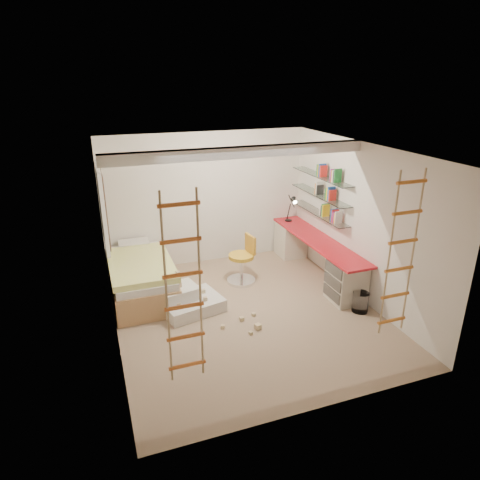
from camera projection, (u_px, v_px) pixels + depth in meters
name	position (u px, v px, depth m)	size (l,w,h in m)	color
floor	(246.00, 313.00, 6.86)	(4.50, 4.50, 0.00)	#9E8265
ceiling_beam	(240.00, 152.00, 6.22)	(4.00, 0.18, 0.16)	white
window_frame	(102.00, 207.00, 7.00)	(0.06, 1.15, 1.35)	white
window_blind	(105.00, 207.00, 7.01)	(0.02, 1.00, 1.20)	#4C2D1E
rope_ladder_left	(183.00, 291.00, 4.35)	(0.41, 0.04, 2.13)	#C45721
rope_ladder_right	(401.00, 256.00, 5.21)	(0.41, 0.04, 2.13)	orange
waste_bin	(360.00, 302.00, 6.86)	(0.26, 0.26, 0.33)	white
desk	(316.00, 256.00, 8.01)	(0.56, 2.80, 0.75)	red
shelves	(320.00, 195.00, 7.90)	(0.25, 1.80, 0.71)	white
bed	(141.00, 277.00, 7.35)	(1.02, 2.00, 0.69)	#AD7F51
task_lamp	(293.00, 205.00, 8.58)	(0.14, 0.36, 0.57)	black
swivel_chair	(242.00, 265.00, 7.79)	(0.59, 0.59, 0.89)	gold
play_platform	(188.00, 301.00, 6.90)	(1.07, 0.92, 0.41)	silver
toy_blocks	(212.00, 303.00, 6.66)	(1.19, 1.18, 0.68)	#CCB284
books	(320.00, 189.00, 7.86)	(0.14, 0.64, 0.92)	white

